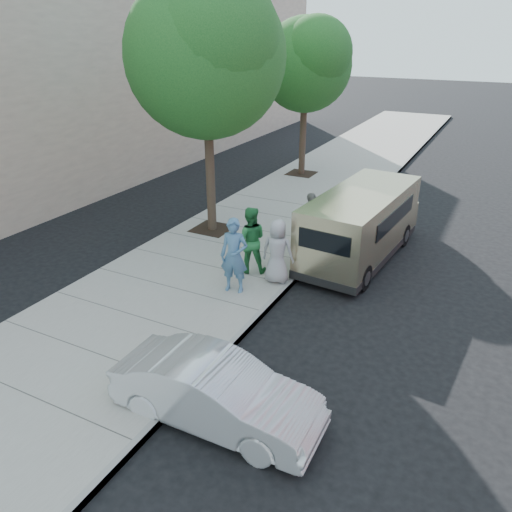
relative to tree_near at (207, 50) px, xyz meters
name	(u,v)px	position (x,y,z in m)	size (l,w,h in m)	color
ground	(239,277)	(2.25, -2.40, -5.55)	(120.00, 120.00, 0.00)	black
sidewalk	(207,267)	(1.25, -2.40, -5.47)	(5.00, 60.00, 0.15)	gray
curb_face	(287,286)	(3.69, -2.40, -5.47)	(0.12, 60.00, 0.16)	gray
tree_near	(207,50)	(0.00, 0.00, 0.00)	(4.62, 4.60, 7.53)	black
tree_far	(307,61)	(0.00, 7.60, -0.66)	(3.92, 3.80, 6.49)	black
parking_meter	(300,232)	(3.50, -1.22, -4.43)	(0.29, 0.14, 1.33)	gray
van	(362,223)	(4.76, 0.33, -4.48)	(2.24, 5.54, 2.01)	beige
sedan	(216,392)	(4.53, -7.26, -4.95)	(1.27, 3.63, 1.20)	silver
person_officer	(234,256)	(2.65, -3.31, -4.45)	(0.69, 0.45, 1.89)	teal
person_green_shirt	(250,240)	(2.49, -2.17, -4.49)	(0.88, 0.68, 1.81)	#287D3D
person_gray_shirt	(278,251)	(3.38, -2.38, -4.55)	(0.82, 0.54, 1.69)	#A1A1A3
person_striped_polo	(311,223)	(3.45, -0.25, -4.50)	(1.05, 0.44, 1.79)	slate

